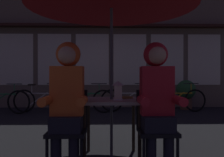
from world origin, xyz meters
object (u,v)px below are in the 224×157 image
bicycle_fifth (178,100)px  cafe_table (111,107)px  lantern (118,90)px  person_left_hooded (67,93)px  chair_right (156,125)px  bicycle_second (41,100)px  bicycle_fourth (129,100)px  book (124,97)px  potted_plant (186,92)px  person_right_hooded (157,93)px  bicycle_third (86,100)px  chair_left (68,125)px  bicycle_nearest (1,101)px

bicycle_fifth → cafe_table: bearing=-117.1°
lantern → person_left_hooded: 0.64m
chair_right → bicycle_second: 4.93m
chair_right → bicycle_fourth: (0.11, 4.34, -0.14)m
book → bicycle_fifth: bearing=48.9°
bicycle_second → bicycle_fourth: bearing=0.7°
lantern → book: bearing=70.4°
chair_right → bicycle_fourth: 4.34m
lantern → bicycle_fourth: size_ratio=0.14×
bicycle_fifth → potted_plant: bearing=54.4°
person_right_hooded → bicycle_third: size_ratio=0.84×
bicycle_fourth → chair_left: bearing=-103.9°
chair_left → person_right_hooded: size_ratio=0.62×
bicycle_second → potted_plant: 4.40m
bicycle_fourth → bicycle_second: bearing=-179.3°
bicycle_third → cafe_table: bearing=-80.5°
lantern → chair_left: bearing=-155.6°
lantern → potted_plant: size_ratio=0.25×
person_left_hooded → potted_plant: bearing=59.5°
lantern → potted_plant: (2.36, 4.64, -0.32)m
book → chair_right: bearing=-71.9°
chair_left → bicycle_fourth: size_ratio=0.52×
cafe_table → potted_plant: bearing=61.7°
cafe_table → bicycle_fourth: size_ratio=0.44×
chair_right → bicycle_nearest: size_ratio=0.52×
potted_plant → lantern: bearing=-116.9°
person_left_hooded → chair_right: bearing=3.4°
chair_right → book: bearing=123.3°
potted_plant → chair_right: bearing=-111.8°
bicycle_fifth → book: bicycle_fifth is taller
book → potted_plant: 4.96m
cafe_table → lantern: bearing=-56.9°
person_left_hooded → bicycle_second: (-1.44, 4.36, -0.50)m
bicycle_third → chair_left: bearing=-87.6°
chair_right → bicycle_second: (-2.40, 4.31, -0.14)m
bicycle_second → book: (2.08, -3.82, 0.41)m
chair_left → cafe_table: bearing=37.5°
bicycle_second → bicycle_fourth: size_ratio=1.00×
chair_left → bicycle_second: size_ratio=0.52×
bicycle_nearest → potted_plant: potted_plant is taller
person_left_hooded → bicycle_nearest: 4.87m
person_right_hooded → potted_plant: person_right_hooded is taller
cafe_table → bicycle_third: 3.99m
person_right_hooded → bicycle_fourth: 4.42m
bicycle_fifth → bicycle_fourth: bearing=178.6°
chair_left → person_right_hooded: 1.03m
bicycle_fifth → bicycle_third: bearing=-179.8°
person_left_hooded → bicycle_third: size_ratio=0.84×
chair_left → person_right_hooded: (0.96, -0.06, 0.36)m
bicycle_fourth → bicycle_third: bearing=-178.0°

